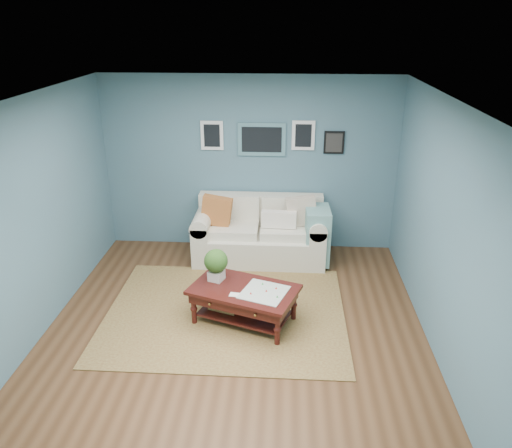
{
  "coord_description": "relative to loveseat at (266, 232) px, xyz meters",
  "views": [
    {
      "loc": [
        0.57,
        -4.9,
        3.48
      ],
      "look_at": [
        0.19,
        1.0,
        0.99
      ],
      "focal_mm": 35.0,
      "sensor_mm": 36.0,
      "label": 1
    }
  ],
  "objects": [
    {
      "name": "room_shell",
      "position": [
        -0.27,
        -1.97,
        0.94
      ],
      "size": [
        5.0,
        5.02,
        2.7
      ],
      "color": "brown",
      "rests_on": "ground"
    },
    {
      "name": "coffee_table",
      "position": [
        -0.24,
        -1.74,
        -0.04
      ],
      "size": [
        1.42,
        1.1,
        0.87
      ],
      "rotation": [
        0.0,
        0.0,
        -0.34
      ],
      "color": "black",
      "rests_on": "ground"
    },
    {
      "name": "area_rug",
      "position": [
        -0.43,
        -1.6,
        -0.42
      ],
      "size": [
        2.98,
        2.38,
        0.01
      ],
      "primitive_type": "cube",
      "color": "brown",
      "rests_on": "ground"
    },
    {
      "name": "loveseat",
      "position": [
        0.0,
        0.0,
        0.0
      ],
      "size": [
        2.02,
        0.92,
        1.04
      ],
      "color": "white",
      "rests_on": "ground"
    }
  ]
}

